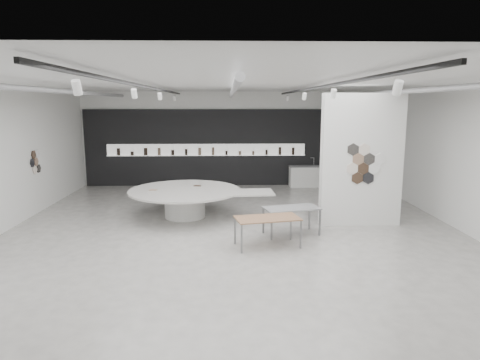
{
  "coord_description": "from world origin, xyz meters",
  "views": [
    {
      "loc": [
        -0.15,
        -10.44,
        3.32
      ],
      "look_at": [
        0.2,
        1.2,
        1.24
      ],
      "focal_mm": 32.0,
      "sensor_mm": 36.0,
      "label": 1
    }
  ],
  "objects_px": {
    "sample_table_wood": "(268,220)",
    "sample_table_stone": "(292,210)",
    "kitchen_counter": "(307,176)",
    "display_island": "(187,199)",
    "partition_column": "(361,160)"
  },
  "relations": [
    {
      "from": "sample_table_wood",
      "to": "sample_table_stone",
      "type": "xyz_separation_m",
      "value": [
        0.7,
        0.91,
        0.0
      ]
    },
    {
      "from": "sample_table_stone",
      "to": "kitchen_counter",
      "type": "distance_m",
      "value": 6.6
    },
    {
      "from": "sample_table_wood",
      "to": "display_island",
      "type": "bearing_deg",
      "value": 128.23
    },
    {
      "from": "kitchen_counter",
      "to": "display_island",
      "type": "bearing_deg",
      "value": -135.6
    },
    {
      "from": "sample_table_wood",
      "to": "kitchen_counter",
      "type": "bearing_deg",
      "value": 72.47
    },
    {
      "from": "kitchen_counter",
      "to": "sample_table_wood",
      "type": "bearing_deg",
      "value": -109.2
    },
    {
      "from": "sample_table_wood",
      "to": "kitchen_counter",
      "type": "height_order",
      "value": "kitchen_counter"
    },
    {
      "from": "sample_table_wood",
      "to": "sample_table_stone",
      "type": "bearing_deg",
      "value": 52.34
    },
    {
      "from": "display_island",
      "to": "sample_table_stone",
      "type": "relative_size",
      "value": 2.87
    },
    {
      "from": "sample_table_wood",
      "to": "kitchen_counter",
      "type": "distance_m",
      "value": 7.67
    },
    {
      "from": "partition_column",
      "to": "sample_table_wood",
      "type": "distance_m",
      "value": 3.45
    },
    {
      "from": "sample_table_wood",
      "to": "sample_table_stone",
      "type": "relative_size",
      "value": 1.06
    },
    {
      "from": "partition_column",
      "to": "sample_table_wood",
      "type": "relative_size",
      "value": 2.24
    },
    {
      "from": "partition_column",
      "to": "kitchen_counter",
      "type": "bearing_deg",
      "value": 94.25
    },
    {
      "from": "sample_table_wood",
      "to": "sample_table_stone",
      "type": "distance_m",
      "value": 1.15
    }
  ]
}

